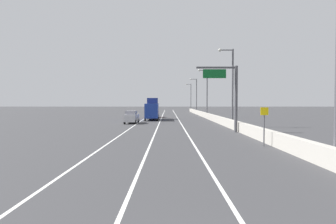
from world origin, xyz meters
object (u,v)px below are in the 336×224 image
Objects in this scene: speed_advisory_sign at (264,123)px; box_truck at (152,110)px; overhead_sign_gantry at (230,90)px; lamp_post_right_near at (333,49)px; lamp_post_right_third at (206,90)px; car_red_0 at (155,113)px; car_gray_1 at (151,110)px; lamp_post_right_fourth at (196,94)px; lamp_post_right_second at (231,82)px; car_silver_2 at (132,117)px; lamp_post_right_fifth at (190,95)px.

speed_advisory_sign is 0.34× the size of box_truck.
lamp_post_right_near is at bearing -84.88° from overhead_sign_gantry.
car_red_0 is at bearing 177.34° from lamp_post_right_third.
car_gray_1 is (-13.02, 72.00, -0.82)m from speed_advisory_sign.
box_truck is at bearing -109.84° from lamp_post_right_fourth.
lamp_post_right_second is at bearing -64.60° from car_red_0.
car_red_0 is at bearing 107.62° from overhead_sign_gantry.
speed_advisory_sign is at bearing -91.50° from lamp_post_right_third.
lamp_post_right_third reaches higher than box_truck.
lamp_post_right_second is at bearing -89.92° from lamp_post_right_fourth.
lamp_post_right_near is (1.10, -6.98, 4.37)m from speed_advisory_sign.
overhead_sign_gantry is 18.89m from car_silver_2.
car_gray_1 is at bearing 89.74° from car_silver_2.
lamp_post_right_near is at bearing -79.86° from car_gray_1.
lamp_post_right_fifth is (0.32, 48.06, 0.00)m from lamp_post_right_third.
lamp_post_right_third is 1.23× the size of box_truck.
overhead_sign_gantry is at bearing -91.34° from lamp_post_right_fifth.
overhead_sign_gantry is 1.59× the size of car_silver_2.
speed_advisory_sign is at bearing -79.75° from car_gray_1.
box_truck is at bearing -90.28° from car_red_0.
box_truck is at bearing -144.48° from lamp_post_right_third.
box_truck is at bearing -86.27° from car_gray_1.
overhead_sign_gantry is 0.70× the size of lamp_post_right_fourth.
car_red_0 is at bearing 103.34° from lamp_post_right_near.
lamp_post_right_fourth is at bearing -25.88° from car_gray_1.
lamp_post_right_fifth reaches higher than car_red_0.
car_silver_2 is (-0.22, -48.43, 0.07)m from car_gray_1.
lamp_post_right_near reaches higher than car_red_0.
speed_advisory_sign reaches higher than car_gray_1.
lamp_post_right_second is 27.67m from car_red_0.
lamp_post_right_near is at bearing -64.85° from car_silver_2.
lamp_post_right_fifth is 2.27× the size of car_silver_2.
lamp_post_right_near reaches higher than car_gray_1.
lamp_post_right_near is 80.41m from car_gray_1.
overhead_sign_gantry reaches higher than car_silver_2.
speed_advisory_sign is 0.28× the size of lamp_post_right_fifth.
lamp_post_right_third is at bearing 88.50° from speed_advisory_sign.
lamp_post_right_fourth is 2.44× the size of car_red_0.
lamp_post_right_second reaches higher than overhead_sign_gantry.
car_gray_1 is (-14.43, -17.14, -5.19)m from lamp_post_right_fifth.
lamp_post_right_near is 1.00× the size of lamp_post_right_fourth.
lamp_post_right_third reaches higher than car_gray_1.
box_truck is (-11.57, 39.82, -4.19)m from lamp_post_right_near.
lamp_post_right_fourth is (0.10, 24.03, 0.00)m from lamp_post_right_third.
lamp_post_right_third is at bearing 35.52° from box_truck.
overhead_sign_gantry reaches higher than car_red_0.
box_truck is (-0.04, -8.78, 0.93)m from car_red_0.
box_truck is (-11.87, -56.31, -4.19)m from lamp_post_right_fifth.
overhead_sign_gantry is 63.20m from car_gray_1.
speed_advisory_sign is 41.33m from lamp_post_right_third.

